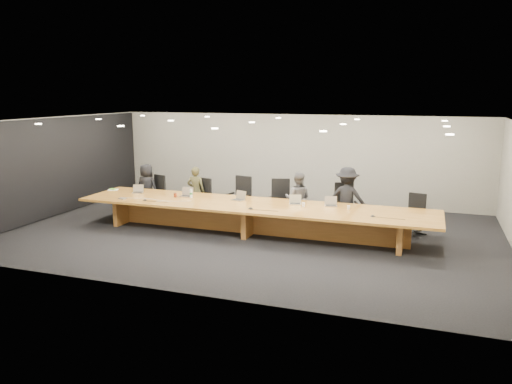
{
  "coord_description": "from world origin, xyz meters",
  "views": [
    {
      "loc": [
        4.1,
        -11.38,
        3.48
      ],
      "look_at": [
        0.0,
        0.3,
        1.0
      ],
      "focal_mm": 35.0,
      "sensor_mm": 36.0,
      "label": 1
    }
  ],
  "objects_px": {
    "laptop_c": "(238,196)",
    "laptop_d": "(295,200)",
    "person_b": "(196,191)",
    "chair_left": "(200,197)",
    "chair_far_left": "(155,193)",
    "person_a": "(147,187)",
    "paper_cup_far": "(349,208)",
    "paper_cup_near": "(303,205)",
    "person_c": "(298,199)",
    "person_d": "(347,198)",
    "laptop_a": "(138,189)",
    "av_box": "(122,198)",
    "amber_mug": "(175,195)",
    "chair_mid_left": "(239,197)",
    "mic_center": "(251,208)",
    "chair_far_right": "(414,214)",
    "chair_right": "(345,205)",
    "conference_table": "(252,213)",
    "laptop_e": "(331,201)",
    "chair_mid_right": "(281,201)",
    "laptop_b": "(186,192)",
    "mic_right": "(373,216)",
    "mic_left": "(145,200)"
  },
  "relations": [
    {
      "from": "chair_mid_left",
      "to": "laptop_b",
      "type": "height_order",
      "value": "chair_mid_left"
    },
    {
      "from": "paper_cup_far",
      "to": "chair_right",
      "type": "bearing_deg",
      "value": 103.35
    },
    {
      "from": "chair_far_right",
      "to": "person_c",
      "type": "height_order",
      "value": "person_c"
    },
    {
      "from": "chair_mid_left",
      "to": "amber_mug",
      "type": "distance_m",
      "value": 1.8
    },
    {
      "from": "chair_left",
      "to": "mic_center",
      "type": "distance_m",
      "value": 2.75
    },
    {
      "from": "chair_far_right",
      "to": "laptop_a",
      "type": "xyz_separation_m",
      "value": [
        -7.29,
        -1.0,
        0.35
      ]
    },
    {
      "from": "person_b",
      "to": "chair_left",
      "type": "bearing_deg",
      "value": 172.41
    },
    {
      "from": "paper_cup_far",
      "to": "mic_center",
      "type": "distance_m",
      "value": 2.33
    },
    {
      "from": "chair_far_right",
      "to": "laptop_d",
      "type": "xyz_separation_m",
      "value": [
        -2.81,
        -0.94,
        0.35
      ]
    },
    {
      "from": "paper_cup_far",
      "to": "chair_far_right",
      "type": "bearing_deg",
      "value": 35.68
    },
    {
      "from": "chair_far_left",
      "to": "laptop_b",
      "type": "bearing_deg",
      "value": -14.3
    },
    {
      "from": "chair_far_left",
      "to": "person_a",
      "type": "bearing_deg",
      "value": -145.18
    },
    {
      "from": "person_b",
      "to": "paper_cup_near",
      "type": "relative_size",
      "value": 14.67
    },
    {
      "from": "person_c",
      "to": "person_d",
      "type": "relative_size",
      "value": 0.88
    },
    {
      "from": "chair_mid_right",
      "to": "person_a",
      "type": "relative_size",
      "value": 0.85
    },
    {
      "from": "av_box",
      "to": "mic_right",
      "type": "bearing_deg",
      "value": 7.06
    },
    {
      "from": "chair_mid_left",
      "to": "laptop_c",
      "type": "height_order",
      "value": "chair_mid_left"
    },
    {
      "from": "paper_cup_far",
      "to": "paper_cup_near",
      "type": "bearing_deg",
      "value": -175.4
    },
    {
      "from": "person_d",
      "to": "mic_left",
      "type": "relative_size",
      "value": 14.38
    },
    {
      "from": "conference_table",
      "to": "chair_mid_right",
      "type": "relative_size",
      "value": 7.51
    },
    {
      "from": "conference_table",
      "to": "laptop_e",
      "type": "relative_size",
      "value": 29.98
    },
    {
      "from": "chair_mid_right",
      "to": "mic_center",
      "type": "distance_m",
      "value": 1.78
    },
    {
      "from": "laptop_d",
      "to": "amber_mug",
      "type": "bearing_deg",
      "value": 169.94
    },
    {
      "from": "paper_cup_far",
      "to": "mic_center",
      "type": "xyz_separation_m",
      "value": [
        -2.22,
        -0.72,
        -0.03
      ]
    },
    {
      "from": "chair_far_left",
      "to": "chair_mid_right",
      "type": "distance_m",
      "value": 3.94
    },
    {
      "from": "laptop_c",
      "to": "laptop_d",
      "type": "height_order",
      "value": "laptop_c"
    },
    {
      "from": "laptop_a",
      "to": "laptop_c",
      "type": "xyz_separation_m",
      "value": [
        2.97,
        0.02,
        0.01
      ]
    },
    {
      "from": "laptop_c",
      "to": "paper_cup_far",
      "type": "height_order",
      "value": "laptop_c"
    },
    {
      "from": "chair_left",
      "to": "laptop_b",
      "type": "height_order",
      "value": "chair_left"
    },
    {
      "from": "chair_far_right",
      "to": "amber_mug",
      "type": "bearing_deg",
      "value": -155.06
    },
    {
      "from": "person_a",
      "to": "mic_left",
      "type": "distance_m",
      "value": 2.06
    },
    {
      "from": "person_a",
      "to": "laptop_c",
      "type": "distance_m",
      "value": 3.45
    },
    {
      "from": "laptop_d",
      "to": "av_box",
      "type": "height_order",
      "value": "laptop_d"
    },
    {
      "from": "chair_far_left",
      "to": "laptop_c",
      "type": "distance_m",
      "value": 3.27
    },
    {
      "from": "paper_cup_near",
      "to": "av_box",
      "type": "relative_size",
      "value": 0.55
    },
    {
      "from": "person_a",
      "to": "laptop_b",
      "type": "height_order",
      "value": "person_a"
    },
    {
      "from": "laptop_d",
      "to": "person_a",
      "type": "bearing_deg",
      "value": 154.86
    },
    {
      "from": "person_c",
      "to": "amber_mug",
      "type": "distance_m",
      "value": 3.25
    },
    {
      "from": "person_a",
      "to": "mic_center",
      "type": "bearing_deg",
      "value": 157.27
    },
    {
      "from": "laptop_c",
      "to": "amber_mug",
      "type": "relative_size",
      "value": 2.93
    },
    {
      "from": "paper_cup_far",
      "to": "laptop_b",
      "type": "bearing_deg",
      "value": 179.3
    },
    {
      "from": "chair_left",
      "to": "person_c",
      "type": "xyz_separation_m",
      "value": [
        2.88,
        -0.04,
        0.16
      ]
    },
    {
      "from": "chair_right",
      "to": "laptop_e",
      "type": "height_order",
      "value": "chair_right"
    },
    {
      "from": "laptop_a",
      "to": "laptop_e",
      "type": "distance_m",
      "value": 5.36
    },
    {
      "from": "chair_right",
      "to": "person_a",
      "type": "height_order",
      "value": "person_a"
    },
    {
      "from": "laptop_a",
      "to": "av_box",
      "type": "xyz_separation_m",
      "value": [
        0.06,
        -0.83,
        -0.1
      ]
    },
    {
      "from": "laptop_a",
      "to": "mic_center",
      "type": "distance_m",
      "value": 3.68
    },
    {
      "from": "chair_far_left",
      "to": "chair_mid_right",
      "type": "bearing_deg",
      "value": 18.26
    },
    {
      "from": "mic_center",
      "to": "chair_left",
      "type": "bearing_deg",
      "value": 141.7
    },
    {
      "from": "mic_center",
      "to": "laptop_d",
      "type": "bearing_deg",
      "value": 43.76
    }
  ]
}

